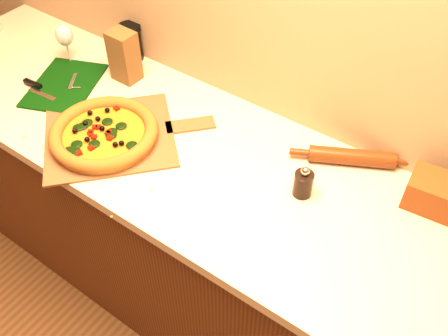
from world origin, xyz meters
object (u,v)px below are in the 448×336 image
(cutting_board, at_px, (64,85))
(wine_glass, at_px, (64,36))
(dark_jar, at_px, (131,42))
(pizza_peel, at_px, (115,136))
(rolling_pin, at_px, (352,157))
(pizza, at_px, (104,133))
(pepper_grinder, at_px, (303,183))

(cutting_board, bearing_deg, wine_glass, 105.32)
(cutting_board, relative_size, wine_glass, 2.32)
(cutting_board, relative_size, dark_jar, 2.62)
(pizza_peel, xyz_separation_m, wine_glass, (-0.46, 0.22, 0.11))
(cutting_board, distance_m, rolling_pin, 1.10)
(pizza, distance_m, wine_glass, 0.52)
(rolling_pin, distance_m, wine_glass, 1.18)
(pizza_peel, xyz_separation_m, cutting_board, (-0.36, 0.09, 0.00))
(cutting_board, height_order, pepper_grinder, pepper_grinder)
(pizza_peel, distance_m, dark_jar, 0.48)
(pepper_grinder, distance_m, dark_jar, 0.95)
(pepper_grinder, xyz_separation_m, wine_glass, (-1.10, 0.08, 0.07))
(pizza, bearing_deg, cutting_board, 160.07)
(cutting_board, relative_size, rolling_pin, 1.05)
(pizza, distance_m, dark_jar, 0.50)
(wine_glass, bearing_deg, dark_jar, 41.93)
(dark_jar, bearing_deg, cutting_board, -106.39)
(pepper_grinder, bearing_deg, pizza_peel, -167.37)
(pizza_peel, xyz_separation_m, dark_jar, (-0.27, 0.39, 0.07))
(pizza_peel, relative_size, pepper_grinder, 5.19)
(cutting_board, xyz_separation_m, wine_glass, (-0.10, 0.13, 0.11))
(cutting_board, xyz_separation_m, pepper_grinder, (1.00, 0.05, 0.04))
(pizza, distance_m, cutting_board, 0.37)
(pepper_grinder, bearing_deg, pizza, -164.89)
(pizza_peel, bearing_deg, dark_jar, 167.53)
(pizza_peel, xyz_separation_m, pizza, (-0.01, -0.03, 0.03))
(pizza_peel, distance_m, rolling_pin, 0.79)
(pepper_grinder, xyz_separation_m, dark_jar, (-0.92, 0.24, 0.03))
(pizza_peel, height_order, pepper_grinder, pepper_grinder)
(rolling_pin, bearing_deg, cutting_board, -166.49)
(pizza_peel, bearing_deg, rolling_pin, 68.72)
(pepper_grinder, bearing_deg, cutting_board, -177.07)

